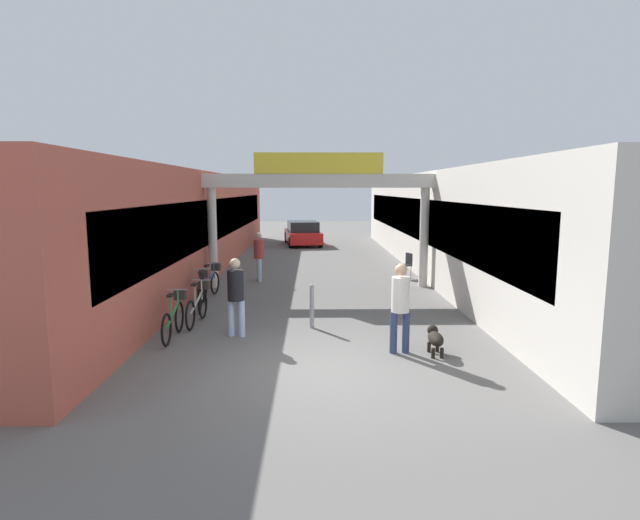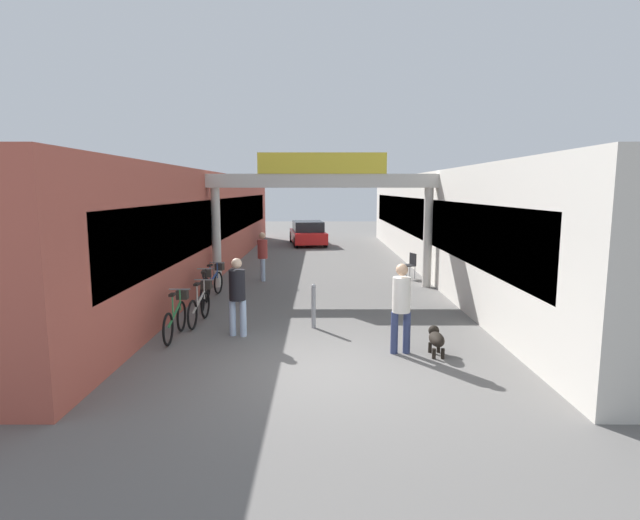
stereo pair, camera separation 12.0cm
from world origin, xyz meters
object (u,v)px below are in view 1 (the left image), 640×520
Objects in this scene: pedestrian_companion at (236,292)px; cafe_chair_black_nearer at (406,263)px; bicycle_black_third at (202,290)px; bicycle_silver_second at (198,305)px; bicycle_blue_farthest at (210,282)px; dog_on_leash at (435,338)px; parked_car_red at (303,233)px; bollard_post_metal at (312,306)px; pedestrian_carrying_crate at (259,253)px; pedestrian_with_dog at (400,302)px; bicycle_green_nearest at (174,317)px.

cafe_chair_black_nearer is (4.90, 6.89, -0.42)m from pedestrian_companion.
bicycle_black_third is 7.48m from cafe_chair_black_nearer.
bicycle_silver_second and bicycle_blue_farthest have the same top height.
dog_on_leash is 6.60m from bicycle_black_third.
bollard_post_metal is at bearing -88.17° from parked_car_red.
bollard_post_metal is 16.94m from parked_car_red.
bicycle_silver_second is at bearing -98.97° from pedestrian_carrying_crate.
bollard_post_metal is (-2.34, 1.85, 0.20)m from dog_on_leash.
bollard_post_metal is at bearing 21.60° from pedestrian_companion.
pedestrian_with_dog is 1.03× the size of bicycle_black_third.
pedestrian_companion reaches higher than bicycle_blue_farthest.
pedestrian_with_dog reaches higher than bicycle_blue_farthest.
bicycle_green_nearest and bicycle_blue_farthest have the same top height.
bicycle_blue_farthest is (-1.35, 3.94, -0.52)m from pedestrian_companion.
bicycle_green_nearest reaches higher than dog_on_leash.
cafe_chair_black_nearer reaches higher than dog_on_leash.
bicycle_green_nearest and bicycle_black_third have the same top height.
parked_car_red is at bearing 82.37° from bicycle_green_nearest.
parked_car_red is at bearing 82.67° from bicycle_silver_second.
pedestrian_with_dog is 1.02× the size of bicycle_silver_second.
pedestrian_with_dog is 1.05× the size of pedestrian_carrying_crate.
bicycle_blue_farthest is at bearing 135.74° from dog_on_leash.
pedestrian_with_dog is 2.51× the size of dog_on_leash.
pedestrian_carrying_crate is at bearing 118.28° from dog_on_leash.
pedestrian_companion reaches higher than dog_on_leash.
bicycle_blue_farthest is at bearing 90.84° from bicycle_green_nearest.
pedestrian_with_dog is 6.06m from bicycle_black_third.
pedestrian_carrying_crate is 5.14m from cafe_chair_black_nearer.
bicycle_green_nearest is 1.00× the size of bicycle_silver_second.
bicycle_black_third is at bearing 99.37° from bicycle_silver_second.
pedestrian_companion is 1.00× the size of bicycle_blue_farthest.
pedestrian_carrying_crate is 1.86× the size of cafe_chair_black_nearer.
dog_on_leash is at bearing -7.41° from pedestrian_with_dog.
pedestrian_carrying_crate is at bearing -96.53° from parked_car_red.
parked_car_red is (-2.22, 18.70, -0.35)m from pedestrian_with_dog.
parked_car_red is (1.27, 11.08, -0.30)m from pedestrian_carrying_crate.
bicycle_blue_farthest is (-5.29, 5.16, 0.12)m from dog_on_leash.
bicycle_silver_second is at bearing 155.12° from dog_on_leash.
bollard_post_metal is 1.13× the size of cafe_chair_black_nearer.
bollard_post_metal is at bearing -72.81° from pedestrian_carrying_crate.
parked_car_red is (2.42, 13.63, 0.21)m from bicycle_blue_farthest.
pedestrian_companion is 0.99× the size of bicycle_green_nearest.
pedestrian_with_dog is at bearing -19.08° from pedestrian_companion.
cafe_chair_black_nearer is (5.11, 0.41, -0.40)m from pedestrian_carrying_crate.
pedestrian_companion reaches higher than parked_car_red.
bicycle_green_nearest is at bearing -97.63° from parked_car_red.
cafe_chair_black_nearer is at bearing -70.21° from parked_car_red.
pedestrian_companion is 1.78m from bollard_post_metal.
bicycle_black_third reaches higher than dog_on_leash.
bicycle_silver_second is at bearing 78.12° from bicycle_green_nearest.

